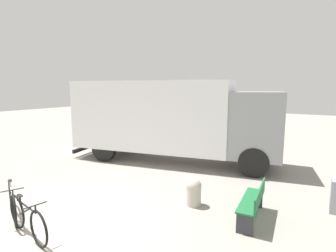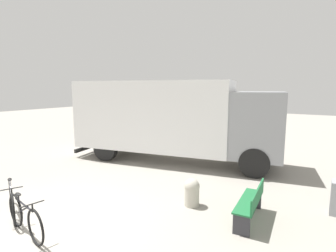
{
  "view_description": "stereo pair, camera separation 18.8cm",
  "coord_description": "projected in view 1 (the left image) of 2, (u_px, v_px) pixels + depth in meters",
  "views": [
    {
      "loc": [
        4.86,
        -3.12,
        2.96
      ],
      "look_at": [
        0.57,
        4.13,
        1.73
      ],
      "focal_mm": 28.0,
      "sensor_mm": 36.0,
      "label": 1
    },
    {
      "loc": [
        5.02,
        -3.02,
        2.96
      ],
      "look_at": [
        0.57,
        4.13,
        1.73
      ],
      "focal_mm": 28.0,
      "sensor_mm": 36.0,
      "label": 2
    }
  ],
  "objects": [
    {
      "name": "delivery_truck",
      "position": [
        170.0,
        117.0,
        10.52
      ],
      "size": [
        8.45,
        3.69,
        3.23
      ],
      "rotation": [
        0.0,
        0.0,
        0.19
      ],
      "color": "white",
      "rests_on": "ground"
    },
    {
      "name": "bollard_near_bench",
      "position": [
        194.0,
        191.0,
        6.62
      ],
      "size": [
        0.39,
        0.39,
        0.7
      ],
      "color": "#B2AD9E",
      "rests_on": "ground"
    },
    {
      "name": "bicycle_near",
      "position": [
        12.0,
        201.0,
        6.01
      ],
      "size": [
        1.62,
        0.78,
        0.81
      ],
      "rotation": [
        0.0,
        0.0,
        -0.43
      ],
      "color": "black",
      "rests_on": "ground"
    },
    {
      "name": "ground_plane",
      "position": [
        45.0,
        229.0,
        5.53
      ],
      "size": [
        60.0,
        60.0,
        0.0
      ],
      "primitive_type": "plane",
      "color": "gray"
    },
    {
      "name": "bicycle_middle",
      "position": [
        27.0,
        219.0,
        5.2
      ],
      "size": [
        1.75,
        0.48,
        0.81
      ],
      "rotation": [
        0.0,
        0.0,
        -0.18
      ],
      "color": "black",
      "rests_on": "ground"
    },
    {
      "name": "park_bench",
      "position": [
        254.0,
        201.0,
        5.86
      ],
      "size": [
        0.5,
        1.53,
        0.79
      ],
      "rotation": [
        0.0,
        0.0,
        1.64
      ],
      "color": "#1E6638",
      "rests_on": "ground"
    }
  ]
}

